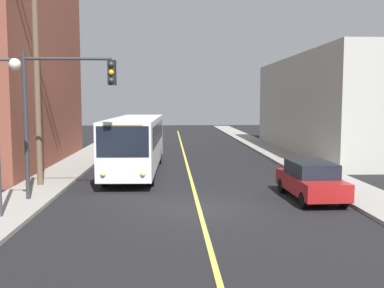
# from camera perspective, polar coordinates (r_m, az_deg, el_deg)

# --- Properties ---
(ground_plane) EXTENTS (120.00, 120.00, 0.00)m
(ground_plane) POSITION_cam_1_polar(r_m,az_deg,el_deg) (17.24, 0.91, -8.37)
(ground_plane) COLOR black
(sidewalk_left) EXTENTS (2.50, 90.00, 0.15)m
(sidewalk_left) POSITION_cam_1_polar(r_m,az_deg,el_deg) (27.69, -15.68, -3.12)
(sidewalk_left) COLOR gray
(sidewalk_left) RESTS_ON ground
(sidewalk_right) EXTENTS (2.50, 90.00, 0.15)m
(sidewalk_right) POSITION_cam_1_polar(r_m,az_deg,el_deg) (28.27, 14.37, -2.91)
(sidewalk_right) COLOR gray
(sidewalk_right) RESTS_ON ground
(lane_stripe_center) EXTENTS (0.16, 60.00, 0.01)m
(lane_stripe_center) POSITION_cam_1_polar(r_m,az_deg,el_deg) (31.98, -0.87, -1.89)
(lane_stripe_center) COLOR #D8CC4C
(lane_stripe_center) RESTS_ON ground
(building_right_warehouse) EXTENTS (12.00, 22.46, 7.69)m
(building_right_warehouse) POSITION_cam_1_polar(r_m,az_deg,el_deg) (38.69, 20.97, 4.73)
(building_right_warehouse) COLOR #B2B2A8
(building_right_warehouse) RESTS_ON ground
(city_bus) EXTENTS (2.86, 12.21, 3.20)m
(city_bus) POSITION_cam_1_polar(r_m,az_deg,el_deg) (25.82, -7.22, 0.33)
(city_bus) COLOR silver
(city_bus) RESTS_ON ground
(parked_car_red) EXTENTS (1.93, 4.45, 1.62)m
(parked_car_red) POSITION_cam_1_polar(r_m,az_deg,el_deg) (19.31, 15.14, -4.50)
(parked_car_red) COLOR maroon
(parked_car_red) RESTS_ON ground
(utility_pole_near) EXTENTS (2.40, 0.28, 11.58)m
(utility_pole_near) POSITION_cam_1_polar(r_m,az_deg,el_deg) (22.25, -19.56, 11.22)
(utility_pole_near) COLOR brown
(utility_pole_near) RESTS_ON sidewalk_left
(traffic_signal_left_corner) EXTENTS (3.75, 0.48, 6.00)m
(traffic_signal_left_corner) POSITION_cam_1_polar(r_m,az_deg,el_deg) (18.63, -16.31, 5.81)
(traffic_signal_left_corner) COLOR #2D2D33
(traffic_signal_left_corner) RESTS_ON sidewalk_left
(street_lamp_left) EXTENTS (0.98, 0.40, 5.50)m
(street_lamp_left) POSITION_cam_1_polar(r_m,az_deg,el_deg) (16.39, -23.33, 3.69)
(street_lamp_left) COLOR #38383D
(street_lamp_left) RESTS_ON sidewalk_left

